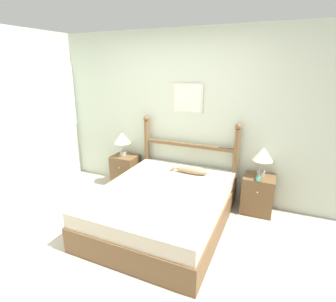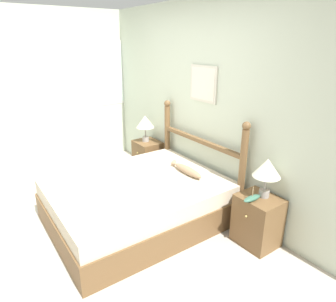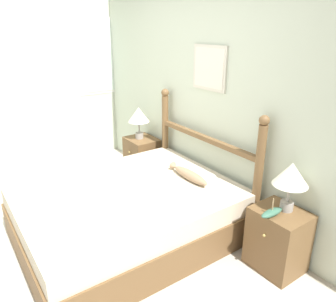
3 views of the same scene
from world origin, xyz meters
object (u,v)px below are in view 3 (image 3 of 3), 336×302
(bed, at_px, (128,214))
(table_lamp_left, at_px, (139,116))
(nightstand_left, at_px, (142,158))
(fish_pillow, at_px, (189,175))
(table_lamp_right, at_px, (291,176))
(model_boat, at_px, (272,213))
(nightstand_right, at_px, (278,240))

(bed, bearing_deg, table_lamp_left, 144.78)
(nightstand_left, distance_m, fish_pillow, 1.30)
(nightstand_left, height_order, table_lamp_left, table_lamp_left)
(table_lamp_right, height_order, fish_pillow, table_lamp_right)
(bed, relative_size, table_lamp_left, 4.73)
(table_lamp_left, relative_size, fish_pillow, 0.76)
(model_boat, bearing_deg, fish_pillow, -175.32)
(nightstand_left, height_order, fish_pillow, fish_pillow)
(model_boat, bearing_deg, nightstand_left, 177.03)
(nightstand_left, distance_m, model_boat, 2.23)
(table_lamp_left, distance_m, table_lamp_right, 2.24)
(fish_pillow, bearing_deg, table_lamp_left, 172.27)
(nightstand_right, xyz_separation_m, table_lamp_left, (-2.24, -0.02, 0.58))
(table_lamp_right, height_order, model_boat, table_lamp_right)
(model_boat, height_order, fish_pillow, model_boat)
(model_boat, xyz_separation_m, fish_pillow, (-0.95, -0.08, -0.02))
(model_boat, bearing_deg, bed, -147.40)
(table_lamp_left, bearing_deg, model_boat, -2.44)
(fish_pillow, bearing_deg, table_lamp_right, 13.99)
(nightstand_left, relative_size, nightstand_right, 1.00)
(nightstand_right, xyz_separation_m, fish_pillow, (-0.96, -0.19, 0.28))
(bed, distance_m, table_lamp_right, 1.53)
(table_lamp_left, bearing_deg, table_lamp_right, 1.75)
(bed, xyz_separation_m, table_lamp_left, (-1.13, 0.80, 0.60))
(nightstand_left, xyz_separation_m, nightstand_right, (2.22, 0.00, 0.00))
(nightstand_right, bearing_deg, fish_pillow, -168.70)
(nightstand_right, relative_size, fish_pillow, 1.00)
(bed, relative_size, model_boat, 8.45)
(nightstand_left, bearing_deg, table_lamp_right, 1.26)
(nightstand_right, height_order, model_boat, model_boat)
(bed, xyz_separation_m, nightstand_left, (-1.11, 0.82, 0.02))
(table_lamp_left, height_order, table_lamp_right, same)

